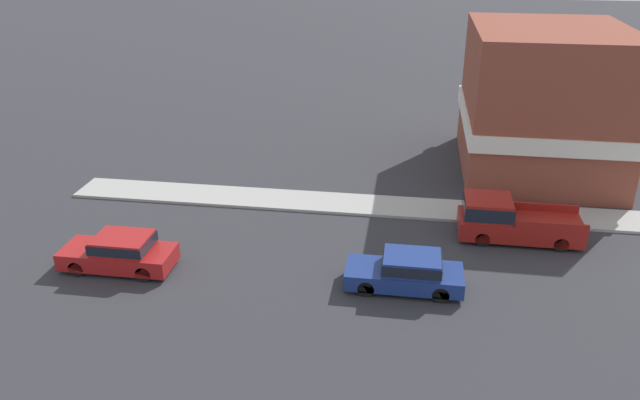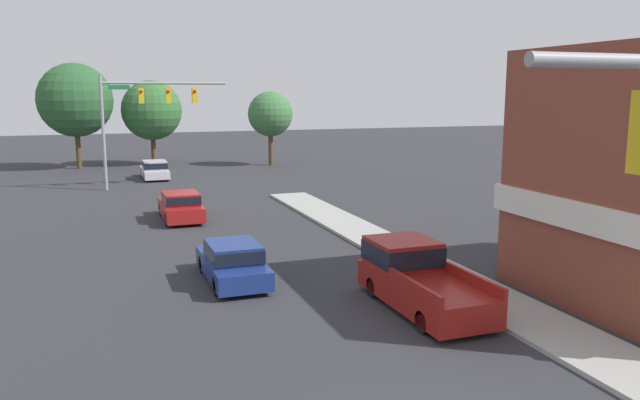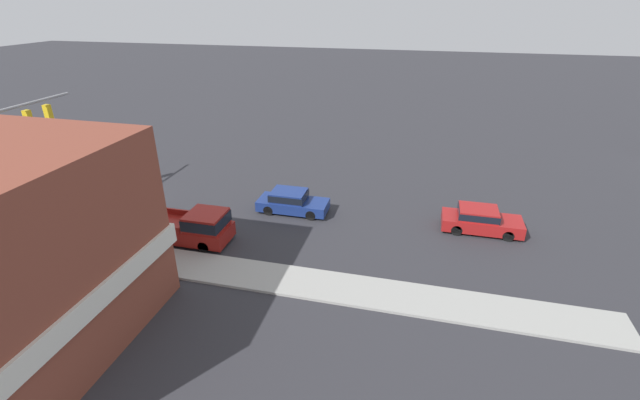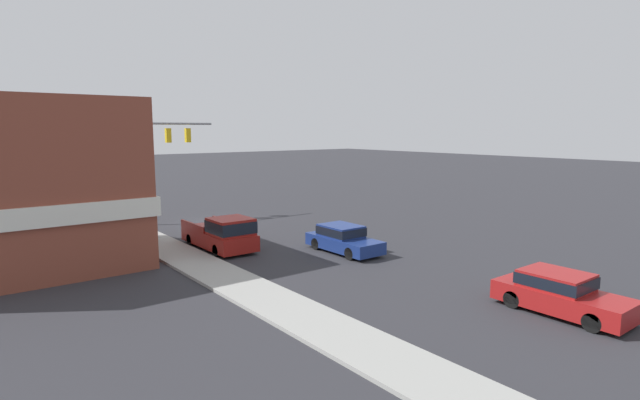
% 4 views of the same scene
% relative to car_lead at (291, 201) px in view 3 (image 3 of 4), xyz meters
% --- Properties ---
extents(ground_plane, '(200.00, 200.00, 0.00)m').
position_rel_car_lead_xyz_m(ground_plane, '(1.75, -12.39, -0.77)').
color(ground_plane, '#2D2D33').
extents(sidewalk_curb, '(2.40, 60.00, 0.14)m').
position_rel_car_lead_xyz_m(sidewalk_curb, '(7.45, -12.39, -0.70)').
color(sidewalk_curb, '#9E9E99').
rests_on(sidewalk_curb, ground).
extents(near_signal_assembly, '(7.34, 0.49, 7.59)m').
position_rel_car_lead_xyz_m(near_signal_assembly, '(5.04, -15.44, 4.82)').
color(near_signal_assembly, gray).
rests_on(near_signal_assembly, ground).
extents(car_lead, '(1.88, 4.61, 1.47)m').
position_rel_car_lead_xyz_m(car_lead, '(0.00, 0.00, 0.00)').
color(car_lead, black).
rests_on(car_lead, ground).
extents(car_second_ahead, '(1.93, 4.66, 1.51)m').
position_rel_car_lead_xyz_m(car_second_ahead, '(-0.26, 11.85, 0.02)').
color(car_second_ahead, black).
rests_on(car_second_ahead, ground).
extents(pickup_truck_parked, '(2.14, 5.46, 1.93)m').
position_rel_car_lead_xyz_m(pickup_truck_parked, '(4.98, -4.41, 0.18)').
color(pickup_truck_parked, black).
rests_on(pickup_truck_parked, ground).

